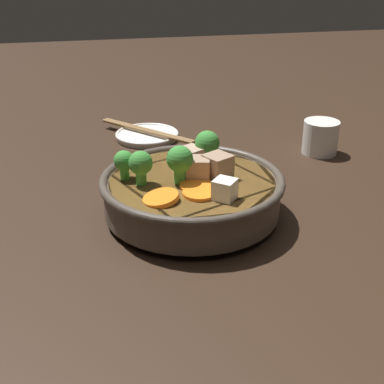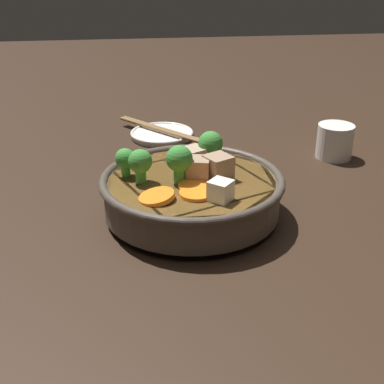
% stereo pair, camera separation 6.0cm
% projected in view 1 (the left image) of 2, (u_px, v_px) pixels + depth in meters
% --- Properties ---
extents(ground_plane, '(3.00, 3.00, 0.00)m').
position_uv_depth(ground_plane, '(192.00, 216.00, 0.77)').
color(ground_plane, black).
extents(stirfry_bowl, '(0.26, 0.26, 0.11)m').
position_uv_depth(stirfry_bowl, '(192.00, 190.00, 0.75)').
color(stirfry_bowl, '#51473D').
rests_on(stirfry_bowl, ground_plane).
extents(side_saucer, '(0.13, 0.13, 0.01)m').
position_uv_depth(side_saucer, '(147.00, 135.00, 1.06)').
color(side_saucer, white).
rests_on(side_saucer, ground_plane).
extents(tea_cup, '(0.06, 0.06, 0.06)m').
position_uv_depth(tea_cup, '(321.00, 137.00, 0.98)').
color(tea_cup, white).
rests_on(tea_cup, ground_plane).
extents(chopsticks_pair, '(0.16, 0.18, 0.01)m').
position_uv_depth(chopsticks_pair, '(147.00, 131.00, 1.06)').
color(chopsticks_pair, olive).
rests_on(chopsticks_pair, side_saucer).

